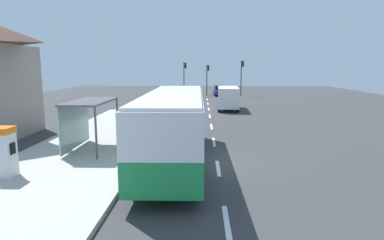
{
  "coord_description": "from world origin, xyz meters",
  "views": [
    {
      "loc": [
        -0.48,
        -14.68,
        4.37
      ],
      "look_at": [
        -1.0,
        2.8,
        1.5
      ],
      "focal_mm": 30.51,
      "sensor_mm": 36.0,
      "label": 1
    }
  ],
  "objects_px": {
    "recycling_bin_yellow": "(137,132)",
    "recycling_bin_blue": "(140,129)",
    "bus_shelter": "(85,112)",
    "white_van": "(228,97)",
    "traffic_light_median": "(208,75)",
    "traffic_light_near_side": "(242,73)",
    "ticket_machine": "(5,152)",
    "traffic_light_far_side": "(185,73)",
    "bus": "(174,123)",
    "sedan_near": "(220,90)",
    "recycling_bin_green": "(135,134)",
    "recycling_bin_orange": "(132,137)"
  },
  "relations": [
    {
      "from": "sedan_near",
      "to": "white_van",
      "type": "bearing_deg",
      "value": -90.34
    },
    {
      "from": "white_van",
      "to": "sedan_near",
      "type": "relative_size",
      "value": 1.19
    },
    {
      "from": "bus",
      "to": "traffic_light_far_side",
      "type": "relative_size",
      "value": 2.2
    },
    {
      "from": "traffic_light_near_side",
      "to": "traffic_light_far_side",
      "type": "bearing_deg",
      "value": 174.68
    },
    {
      "from": "sedan_near",
      "to": "bus_shelter",
      "type": "relative_size",
      "value": 1.11
    },
    {
      "from": "white_van",
      "to": "recycling_bin_yellow",
      "type": "bearing_deg",
      "value": -113.33
    },
    {
      "from": "recycling_bin_yellow",
      "to": "white_van",
      "type": "bearing_deg",
      "value": 66.67
    },
    {
      "from": "bus",
      "to": "recycling_bin_blue",
      "type": "distance_m",
      "value": 5.37
    },
    {
      "from": "white_van",
      "to": "ticket_machine",
      "type": "height_order",
      "value": "white_van"
    },
    {
      "from": "recycling_bin_blue",
      "to": "white_van",
      "type": "bearing_deg",
      "value": 65.65
    },
    {
      "from": "bus_shelter",
      "to": "recycling_bin_blue",
      "type": "bearing_deg",
      "value": 52.74
    },
    {
      "from": "traffic_light_far_side",
      "to": "bus",
      "type": "bearing_deg",
      "value": -87.76
    },
    {
      "from": "bus",
      "to": "sedan_near",
      "type": "relative_size",
      "value": 2.48
    },
    {
      "from": "bus_shelter",
      "to": "traffic_light_far_side",
      "type": "bearing_deg",
      "value": 84.41
    },
    {
      "from": "traffic_light_far_side",
      "to": "recycling_bin_blue",
      "type": "bearing_deg",
      "value": -92.03
    },
    {
      "from": "traffic_light_near_side",
      "to": "sedan_near",
      "type": "bearing_deg",
      "value": 170.9
    },
    {
      "from": "white_van",
      "to": "recycling_bin_yellow",
      "type": "relative_size",
      "value": 5.57
    },
    {
      "from": "white_van",
      "to": "bus_shelter",
      "type": "distance_m",
      "value": 19.11
    },
    {
      "from": "white_van",
      "to": "bus",
      "type": "bearing_deg",
      "value": -101.79
    },
    {
      "from": "bus",
      "to": "ticket_machine",
      "type": "xyz_separation_m",
      "value": [
        -6.25,
        -2.68,
        -0.67
      ]
    },
    {
      "from": "sedan_near",
      "to": "bus",
      "type": "bearing_deg",
      "value": -96.49
    },
    {
      "from": "sedan_near",
      "to": "recycling_bin_yellow",
      "type": "distance_m",
      "value": 32.03
    },
    {
      "from": "recycling_bin_green",
      "to": "traffic_light_far_side",
      "type": "distance_m",
      "value": 32.48
    },
    {
      "from": "recycling_bin_orange",
      "to": "recycling_bin_yellow",
      "type": "bearing_deg",
      "value": 90.0
    },
    {
      "from": "traffic_light_median",
      "to": "bus_shelter",
      "type": "bearing_deg",
      "value": -101.13
    },
    {
      "from": "ticket_machine",
      "to": "traffic_light_near_side",
      "type": "bearing_deg",
      "value": 70.23
    },
    {
      "from": "white_van",
      "to": "recycling_bin_green",
      "type": "xyz_separation_m",
      "value": [
        -6.4,
        -15.54,
        -0.69
      ]
    },
    {
      "from": "recycling_bin_green",
      "to": "recycling_bin_blue",
      "type": "height_order",
      "value": "same"
    },
    {
      "from": "ticket_machine",
      "to": "recycling_bin_blue",
      "type": "distance_m",
      "value": 8.22
    },
    {
      "from": "traffic_light_near_side",
      "to": "traffic_light_median",
      "type": "height_order",
      "value": "traffic_light_near_side"
    },
    {
      "from": "bus",
      "to": "traffic_light_median",
      "type": "bearing_deg",
      "value": 86.67
    },
    {
      "from": "recycling_bin_yellow",
      "to": "recycling_bin_green",
      "type": "bearing_deg",
      "value": -90.0
    },
    {
      "from": "recycling_bin_yellow",
      "to": "traffic_light_far_side",
      "type": "xyz_separation_m",
      "value": [
        1.1,
        31.65,
        2.68
      ]
    },
    {
      "from": "recycling_bin_orange",
      "to": "recycling_bin_blue",
      "type": "xyz_separation_m",
      "value": [
        0.0,
        2.1,
        0.0
      ]
    },
    {
      "from": "bus",
      "to": "sedan_near",
      "type": "xyz_separation_m",
      "value": [
        4.01,
        35.27,
        -1.05
      ]
    },
    {
      "from": "bus",
      "to": "recycling_bin_orange",
      "type": "bearing_deg",
      "value": 134.79
    },
    {
      "from": "sedan_near",
      "to": "traffic_light_median",
      "type": "relative_size",
      "value": 0.95
    },
    {
      "from": "recycling_bin_yellow",
      "to": "recycling_bin_blue",
      "type": "xyz_separation_m",
      "value": [
        0.0,
        0.7,
        0.0
      ]
    },
    {
      "from": "recycling_bin_green",
      "to": "traffic_light_far_side",
      "type": "relative_size",
      "value": 0.19
    },
    {
      "from": "white_van",
      "to": "recycling_bin_blue",
      "type": "xyz_separation_m",
      "value": [
        -6.4,
        -14.14,
        -0.69
      ]
    },
    {
      "from": "sedan_near",
      "to": "traffic_light_far_side",
      "type": "xyz_separation_m",
      "value": [
        -5.4,
        0.29,
        2.54
      ]
    },
    {
      "from": "traffic_light_far_side",
      "to": "white_van",
      "type": "bearing_deg",
      "value": -72.5
    },
    {
      "from": "recycling_bin_orange",
      "to": "traffic_light_far_side",
      "type": "height_order",
      "value": "traffic_light_far_side"
    },
    {
      "from": "bus",
      "to": "traffic_light_near_side",
      "type": "xyz_separation_m",
      "value": [
        7.21,
        34.76,
        1.64
      ]
    },
    {
      "from": "traffic_light_median",
      "to": "traffic_light_near_side",
      "type": "bearing_deg",
      "value": -17.44
    },
    {
      "from": "recycling_bin_blue",
      "to": "traffic_light_median",
      "type": "bearing_deg",
      "value": 81.75
    },
    {
      "from": "traffic_light_near_side",
      "to": "ticket_machine",
      "type": "bearing_deg",
      "value": -109.77
    },
    {
      "from": "recycling_bin_blue",
      "to": "bus_shelter",
      "type": "xyz_separation_m",
      "value": [
        -2.21,
        -2.91,
        1.44
      ]
    },
    {
      "from": "recycling_bin_green",
      "to": "sedan_near",
      "type": "bearing_deg",
      "value": 78.54
    },
    {
      "from": "recycling_bin_green",
      "to": "bus",
      "type": "bearing_deg",
      "value": -52.19
    }
  ]
}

